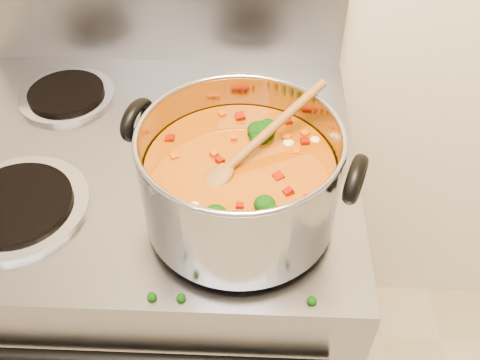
% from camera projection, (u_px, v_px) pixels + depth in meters
% --- Properties ---
extents(electric_range, '(0.77, 0.69, 1.08)m').
position_uv_depth(electric_range, '(168.00, 288.00, 1.30)').
color(electric_range, gray).
rests_on(electric_range, ground).
extents(stockpot, '(0.36, 0.30, 0.18)m').
position_uv_depth(stockpot, '(240.00, 179.00, 0.79)').
color(stockpot, '#9D9CA4').
rests_on(stockpot, electric_range).
extents(wooden_spoon, '(0.20, 0.19, 0.09)m').
position_uv_depth(wooden_spoon, '(245.00, 153.00, 0.76)').
color(wooden_spoon, brown).
rests_on(wooden_spoon, stockpot).
extents(cooktop_crumbs, '(0.31, 0.31, 0.01)m').
position_uv_depth(cooktop_crumbs, '(234.00, 197.00, 0.89)').
color(cooktop_crumbs, black).
rests_on(cooktop_crumbs, electric_range).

